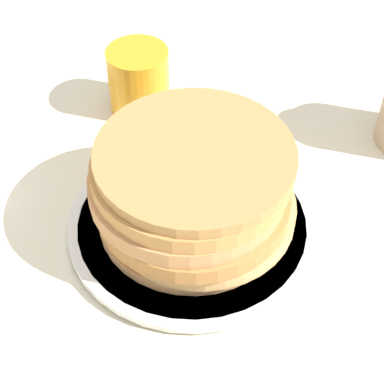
# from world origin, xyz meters

# --- Properties ---
(ground_plane) EXTENTS (4.00, 4.00, 0.00)m
(ground_plane) POSITION_xyz_m (0.00, 0.00, 0.00)
(ground_plane) COLOR beige
(plate) EXTENTS (0.24, 0.24, 0.01)m
(plate) POSITION_xyz_m (0.02, 0.02, 0.01)
(plate) COLOR silver
(plate) RESTS_ON ground_plane
(pancake_stack) EXTENTS (0.19, 0.19, 0.09)m
(pancake_stack) POSITION_xyz_m (0.02, 0.02, 0.06)
(pancake_stack) COLOR tan
(pancake_stack) RESTS_ON plate
(juice_glass) EXTENTS (0.07, 0.07, 0.08)m
(juice_glass) POSITION_xyz_m (-0.17, 0.08, 0.04)
(juice_glass) COLOR orange
(juice_glass) RESTS_ON ground_plane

